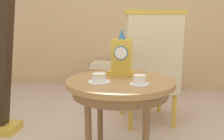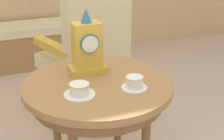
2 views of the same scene
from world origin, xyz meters
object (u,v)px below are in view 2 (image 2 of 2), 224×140
teacup_left (79,90)px  teacup_right (134,83)px  side_table (98,96)px  window_bench (25,45)px  mantel_clock (87,48)px  armchair (89,42)px

teacup_left → teacup_right: 0.26m
side_table → window_bench: side_table is taller
teacup_right → window_bench: bearing=96.6°
teacup_right → mantel_clock: (-0.14, 0.27, 0.11)m
side_table → mantel_clock: mantel_clock is taller
side_table → armchair: armchair is taller
teacup_left → mantel_clock: bearing=64.7°
armchair → window_bench: armchair is taller
teacup_left → mantel_clock: mantel_clock is taller
teacup_left → window_bench: (0.01, 2.10, -0.45)m
side_table → teacup_left: teacup_left is taller
side_table → mantel_clock: (-0.01, 0.13, 0.21)m
side_table → window_bench: (-0.11, 1.99, -0.35)m
armchair → teacup_left: bearing=-110.0°
armchair → mantel_clock: bearing=-107.9°
mantel_clock → armchair: bearing=72.1°
teacup_left → armchair: bearing=70.0°
teacup_left → mantel_clock: size_ratio=0.43×
window_bench → mantel_clock: bearing=-86.8°
teacup_left → teacup_right: (0.26, -0.02, 0.00)m
teacup_right → mantel_clock: 0.32m
teacup_right → window_bench: (-0.25, 2.13, -0.45)m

